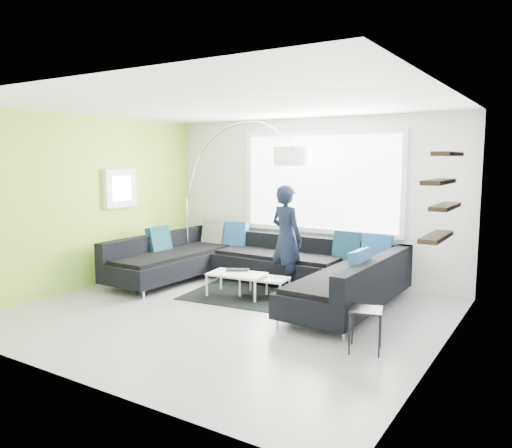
{
  "coord_description": "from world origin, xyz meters",
  "views": [
    {
      "loc": [
        3.83,
        -5.4,
        2.09
      ],
      "look_at": [
        -0.12,
        0.9,
        1.12
      ],
      "focal_mm": 35.0,
      "sensor_mm": 36.0,
      "label": 1
    }
  ],
  "objects_px": {
    "person": "(286,238)",
    "laptop": "(237,271)",
    "sectional_sofa": "(252,268)",
    "side_table": "(365,330)",
    "arc_lamp": "(187,199)",
    "coffee_table": "(251,285)"
  },
  "relations": [
    {
      "from": "sectional_sofa",
      "to": "side_table",
      "type": "height_order",
      "value": "sectional_sofa"
    },
    {
      "from": "person",
      "to": "sectional_sofa",
      "type": "bearing_deg",
      "value": 68.31
    },
    {
      "from": "sectional_sofa",
      "to": "coffee_table",
      "type": "height_order",
      "value": "sectional_sofa"
    },
    {
      "from": "sectional_sofa",
      "to": "arc_lamp",
      "type": "bearing_deg",
      "value": 160.78
    },
    {
      "from": "side_table",
      "to": "laptop",
      "type": "xyz_separation_m",
      "value": [
        -2.5,
        1.19,
        0.14
      ]
    },
    {
      "from": "sectional_sofa",
      "to": "arc_lamp",
      "type": "height_order",
      "value": "arc_lamp"
    },
    {
      "from": "coffee_table",
      "to": "side_table",
      "type": "height_order",
      "value": "side_table"
    },
    {
      "from": "person",
      "to": "coffee_table",
      "type": "bearing_deg",
      "value": 83.38
    },
    {
      "from": "person",
      "to": "laptop",
      "type": "bearing_deg",
      "value": 67.33
    },
    {
      "from": "side_table",
      "to": "sectional_sofa",
      "type": "bearing_deg",
      "value": 149.73
    },
    {
      "from": "coffee_table",
      "to": "side_table",
      "type": "xyz_separation_m",
      "value": [
        2.25,
        -1.19,
        0.06
      ]
    },
    {
      "from": "side_table",
      "to": "laptop",
      "type": "bearing_deg",
      "value": 154.57
    },
    {
      "from": "arc_lamp",
      "to": "laptop",
      "type": "height_order",
      "value": "arc_lamp"
    },
    {
      "from": "coffee_table",
      "to": "person",
      "type": "relative_size",
      "value": 0.65
    },
    {
      "from": "arc_lamp",
      "to": "laptop",
      "type": "bearing_deg",
      "value": -22.66
    },
    {
      "from": "coffee_table",
      "to": "arc_lamp",
      "type": "distance_m",
      "value": 2.46
    },
    {
      "from": "coffee_table",
      "to": "laptop",
      "type": "distance_m",
      "value": 0.31
    },
    {
      "from": "coffee_table",
      "to": "arc_lamp",
      "type": "height_order",
      "value": "arc_lamp"
    },
    {
      "from": "laptop",
      "to": "sectional_sofa",
      "type": "bearing_deg",
      "value": 16.36
    },
    {
      "from": "sectional_sofa",
      "to": "person",
      "type": "relative_size",
      "value": 2.53
    },
    {
      "from": "sectional_sofa",
      "to": "laptop",
      "type": "xyz_separation_m",
      "value": [
        -0.16,
        -0.18,
        -0.03
      ]
    },
    {
      "from": "person",
      "to": "laptop",
      "type": "xyz_separation_m",
      "value": [
        -0.52,
        -0.63,
        -0.47
      ]
    }
  ]
}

